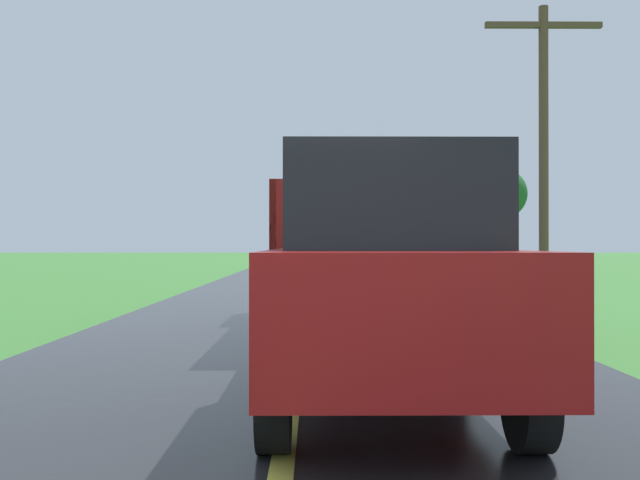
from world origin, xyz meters
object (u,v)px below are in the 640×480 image
roadside_tree_near_left (496,194)px  roadside_tree_mid_right (444,190)px  utility_pole_roadside (544,140)px  banana_truck_near (352,236)px  following_car (382,278)px

roadside_tree_near_left → roadside_tree_mid_right: 2.65m
utility_pole_roadside → roadside_tree_mid_right: bearing=87.2°
roadside_tree_near_left → utility_pole_roadside: bearing=-101.3°
banana_truck_near → roadside_tree_near_left: 20.81m
following_car → roadside_tree_near_left: bearing=73.5°
banana_truck_near → roadside_tree_near_left: roadside_tree_near_left is taller
utility_pole_roadside → roadside_tree_near_left: 16.64m
utility_pole_roadside → banana_truck_near: bearing=-144.7°
utility_pole_roadside → following_car: bearing=-115.1°
banana_truck_near → following_car: (-0.10, -6.24, -0.40)m
utility_pole_roadside → roadside_tree_near_left: utility_pole_roadside is taller
roadside_tree_mid_right → following_car: 25.33m
utility_pole_roadside → roadside_tree_mid_right: 15.47m
banana_truck_near → roadside_tree_mid_right: (4.98, 18.44, 2.23)m
utility_pole_roadside → following_car: size_ratio=1.56×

